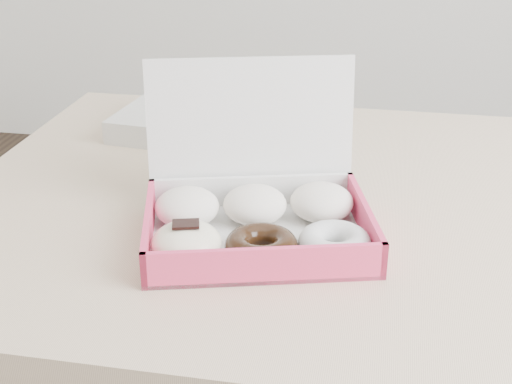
# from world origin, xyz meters

# --- Properties ---
(table) EXTENTS (1.20, 0.80, 0.75)m
(table) POSITION_xyz_m (0.00, 0.00, 0.67)
(table) COLOR tan
(table) RESTS_ON ground
(donut_box) EXTENTS (0.32, 0.29, 0.20)m
(donut_box) POSITION_xyz_m (-0.16, -0.13, 0.78)
(donut_box) COLOR silver
(donut_box) RESTS_ON table
(newspapers) EXTENTS (0.26, 0.22, 0.04)m
(newspapers) POSITION_xyz_m (-0.33, 0.22, 0.77)
(newspapers) COLOR white
(newspapers) RESTS_ON table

